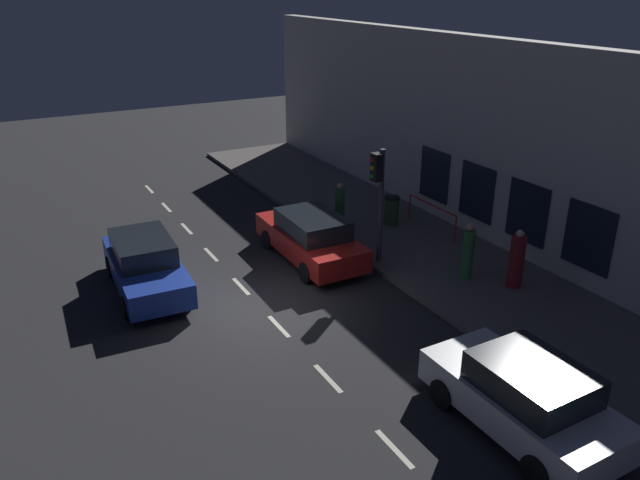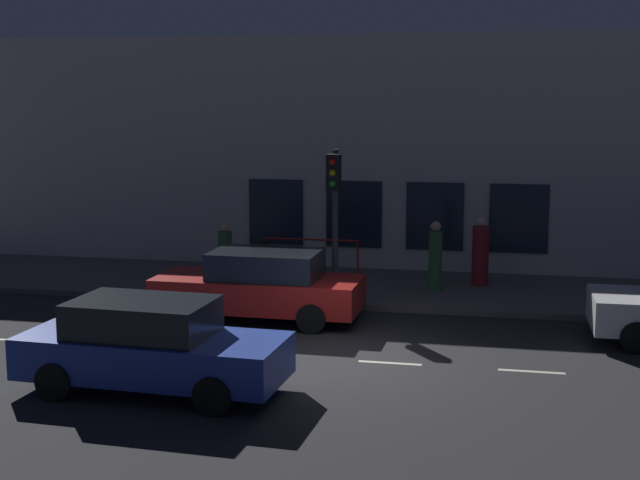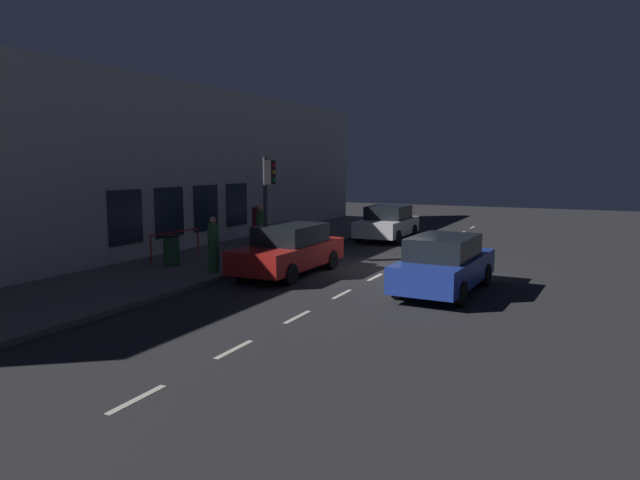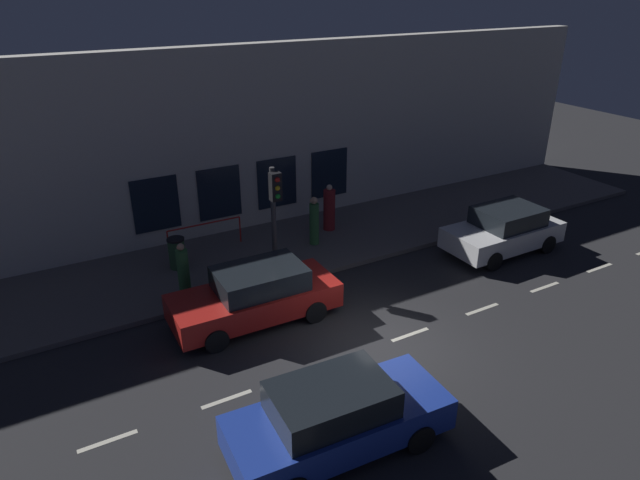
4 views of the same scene
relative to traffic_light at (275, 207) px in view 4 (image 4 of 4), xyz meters
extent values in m
plane|color=#28282B|center=(-4.27, -0.90, -2.58)|extent=(60.00, 60.00, 0.00)
cube|color=#5B5654|center=(1.98, -0.90, -2.51)|extent=(4.50, 32.00, 0.15)
cube|color=beige|center=(4.53, -0.90, 0.76)|extent=(0.60, 32.00, 6.68)
cube|color=#192333|center=(4.20, -4.31, -0.89)|extent=(0.04, 1.58, 1.89)
cube|color=#192333|center=(4.20, -2.03, -0.89)|extent=(0.04, 1.58, 1.89)
cube|color=#192333|center=(4.20, 0.24, -0.89)|extent=(0.04, 1.58, 1.89)
cube|color=#192333|center=(4.20, 2.51, -0.89)|extent=(0.04, 1.58, 1.89)
cube|color=beige|center=(-4.27, -9.70, -2.58)|extent=(0.12, 1.20, 0.01)
cube|color=beige|center=(-4.27, -7.10, -2.58)|extent=(0.12, 1.20, 0.01)
cube|color=beige|center=(-4.27, -4.50, -2.58)|extent=(0.12, 1.20, 0.01)
cube|color=beige|center=(-4.27, -1.90, -2.58)|extent=(0.12, 1.20, 0.01)
cube|color=beige|center=(-4.27, 0.70, -2.58)|extent=(0.12, 1.20, 0.01)
cube|color=beige|center=(-4.27, 3.30, -2.58)|extent=(0.12, 1.20, 0.01)
cube|color=beige|center=(-4.27, 5.90, -2.58)|extent=(0.12, 1.20, 0.01)
cylinder|color=#424244|center=(0.11, 0.00, -0.63)|extent=(0.15, 0.15, 3.60)
cube|color=black|center=(-0.10, 0.00, 0.65)|extent=(0.26, 0.32, 0.84)
sphere|color=red|center=(-0.24, 0.00, 0.90)|extent=(0.15, 0.15, 0.15)
sphere|color=gold|center=(-0.24, 0.00, 0.65)|extent=(0.15, 0.15, 0.15)
sphere|color=green|center=(-0.24, 0.00, 0.40)|extent=(0.15, 0.15, 0.15)
cube|color=silver|center=(-1.72, -7.79, -1.95)|extent=(1.94, 4.16, 0.70)
cube|color=black|center=(-1.72, -7.95, -1.30)|extent=(1.69, 2.17, 0.60)
cylinder|color=black|center=(-2.63, -6.52, -2.26)|extent=(0.23, 0.64, 0.64)
cylinder|color=black|center=(-0.85, -6.50, -2.26)|extent=(0.23, 0.64, 0.64)
cylinder|color=black|center=(-2.60, -9.08, -2.26)|extent=(0.23, 0.64, 0.64)
cylinder|color=black|center=(-0.82, -9.06, -2.26)|extent=(0.23, 0.64, 0.64)
cube|color=#1E389E|center=(-6.71, 1.82, -1.95)|extent=(1.98, 4.58, 0.70)
cube|color=black|center=(-6.70, 2.00, -1.30)|extent=(1.66, 2.41, 0.60)
cylinder|color=black|center=(-5.97, 0.38, -2.26)|extent=(0.25, 0.65, 0.64)
cylinder|color=black|center=(-7.60, 0.47, -2.26)|extent=(0.25, 0.65, 0.64)
cylinder|color=black|center=(-5.83, 3.17, -2.26)|extent=(0.25, 0.65, 0.64)
cube|color=red|center=(-1.58, 1.43, -1.95)|extent=(1.89, 4.62, 0.70)
cube|color=black|center=(-1.58, 1.24, -1.30)|extent=(1.64, 2.41, 0.60)
cylinder|color=black|center=(-2.41, 2.86, -2.26)|extent=(0.23, 0.64, 0.64)
cylinder|color=black|center=(-0.71, 2.84, -2.26)|extent=(0.23, 0.64, 0.64)
cylinder|color=black|center=(-2.45, 0.01, -2.26)|extent=(0.23, 0.64, 0.64)
cylinder|color=black|center=(-0.75, -0.01, -2.26)|extent=(0.23, 0.64, 0.64)
cylinder|color=#336B38|center=(1.71, -2.25, -1.68)|extent=(0.41, 0.41, 1.50)
sphere|color=tan|center=(1.71, -2.25, -0.81)|extent=(0.25, 0.25, 0.25)
cube|color=tan|center=(1.74, -2.14, -0.81)|extent=(0.08, 0.06, 0.07)
cylinder|color=maroon|center=(2.54, -3.34, -1.66)|extent=(0.61, 0.61, 1.54)
sphere|color=beige|center=(2.54, -3.34, -0.79)|extent=(0.21, 0.21, 0.21)
cube|color=beige|center=(2.62, -3.41, -0.79)|extent=(0.07, 0.07, 0.06)
cylinder|color=#336B38|center=(0.33, 2.81, -1.66)|extent=(0.43, 0.43, 1.54)
sphere|color=tan|center=(0.33, 2.81, -0.79)|extent=(0.21, 0.21, 0.21)
cube|color=tan|center=(0.30, 2.90, -0.79)|extent=(0.07, 0.05, 0.06)
cylinder|color=#2D5633|center=(2.29, 2.46, -1.95)|extent=(0.53, 0.53, 0.96)
cylinder|color=black|center=(2.29, 2.46, -1.44)|extent=(0.56, 0.56, 0.06)
cylinder|color=red|center=(3.14, -0.05, -1.96)|extent=(0.05, 0.05, 0.95)
cylinder|color=red|center=(3.14, 2.50, -1.96)|extent=(0.05, 0.05, 0.95)
cylinder|color=red|center=(3.14, 1.23, -1.48)|extent=(0.05, 2.55, 0.05)
camera|label=1|loc=(-10.08, -14.66, 5.79)|focal=34.77mm
camera|label=2|loc=(-20.36, -3.91, 2.35)|focal=49.95mm
camera|label=3|loc=(-10.36, 17.39, 0.96)|focal=32.30mm
camera|label=4|loc=(-14.04, 6.37, 6.09)|focal=31.56mm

